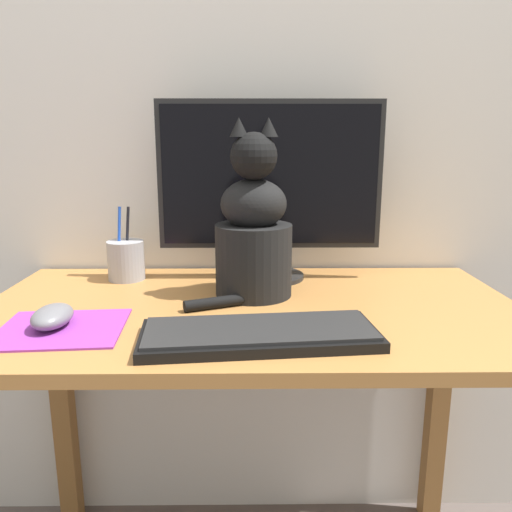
% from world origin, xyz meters
% --- Properties ---
extents(wall_back, '(7.00, 0.04, 2.50)m').
position_xyz_m(wall_back, '(0.00, 0.34, 1.25)').
color(wall_back, beige).
rests_on(wall_back, ground_plane).
extents(desk, '(1.12, 0.62, 0.74)m').
position_xyz_m(desk, '(0.00, 0.00, 0.62)').
color(desk, '#A87038').
rests_on(desk, ground_plane).
extents(monitor, '(0.53, 0.17, 0.43)m').
position_xyz_m(monitor, '(0.05, 0.21, 0.97)').
color(monitor, black).
rests_on(monitor, desk).
extents(keyboard, '(0.41, 0.19, 0.02)m').
position_xyz_m(keyboard, '(0.01, -0.19, 0.75)').
color(keyboard, black).
rests_on(keyboard, desk).
extents(mousepad_left, '(0.23, 0.21, 0.00)m').
position_xyz_m(mousepad_left, '(-0.34, -0.13, 0.74)').
color(mousepad_left, purple).
rests_on(mousepad_left, desk).
extents(computer_mouse_left, '(0.07, 0.11, 0.04)m').
position_xyz_m(computer_mouse_left, '(-0.36, -0.13, 0.76)').
color(computer_mouse_left, slate).
rests_on(computer_mouse_left, mousepad_left).
extents(cat, '(0.23, 0.21, 0.38)m').
position_xyz_m(cat, '(0.01, 0.07, 0.88)').
color(cat, black).
rests_on(cat, desk).
extents(pen_cup, '(0.09, 0.09, 0.18)m').
position_xyz_m(pen_cup, '(-0.30, 0.21, 0.79)').
color(pen_cup, '#99999E').
rests_on(pen_cup, desk).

